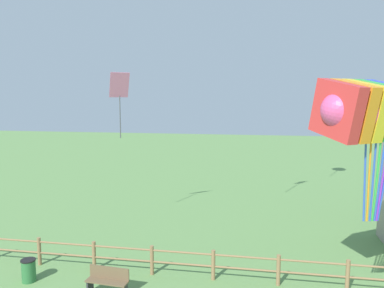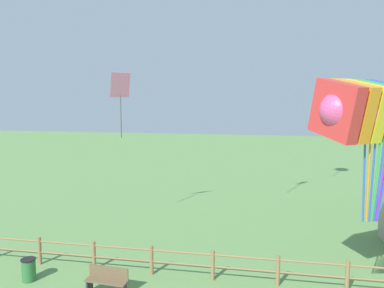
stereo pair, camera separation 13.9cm
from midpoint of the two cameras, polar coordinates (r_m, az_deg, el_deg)
wooden_fence at (r=14.01m, az=-1.29°, el=-17.31°), size 20.33×0.14×1.08m
park_bench_near_fence at (r=13.34m, az=-12.51°, el=-19.54°), size 1.43×0.52×0.88m
trash_bin at (r=14.97m, az=-23.37°, el=-17.17°), size 0.51×0.51×0.80m
kite_rainbow_parafoil at (r=11.57m, az=24.63°, el=4.72°), size 3.21×2.96×4.10m
kite_pink_diamond at (r=18.79m, az=-10.66°, el=7.98°), size 1.08×0.96×3.20m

